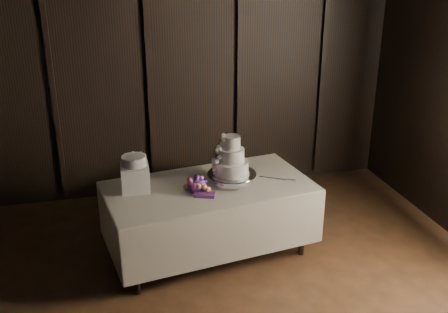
# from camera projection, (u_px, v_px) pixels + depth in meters

# --- Properties ---
(room) EXTENTS (6.08, 7.08, 3.08)m
(room) POSITION_uv_depth(u_px,v_px,m) (215.00, 209.00, 3.03)
(room) COLOR black
(room) RESTS_ON ground
(display_table) EXTENTS (2.13, 1.34, 0.76)m
(display_table) POSITION_uv_depth(u_px,v_px,m) (209.00, 217.00, 5.20)
(display_table) COLOR beige
(display_table) RESTS_ON ground
(cake_stand) EXTENTS (0.50, 0.50, 0.09)m
(cake_stand) POSITION_uv_depth(u_px,v_px,m) (232.00, 178.00, 5.14)
(cake_stand) COLOR silver
(cake_stand) RESTS_ON display_table
(wedding_cake) EXTENTS (0.36, 0.33, 0.39)m
(wedding_cake) POSITION_uv_depth(u_px,v_px,m) (229.00, 160.00, 5.04)
(wedding_cake) COLOR white
(wedding_cake) RESTS_ON cake_stand
(bouquet) EXTENTS (0.43, 0.49, 0.20)m
(bouquet) POSITION_uv_depth(u_px,v_px,m) (197.00, 185.00, 4.94)
(bouquet) COLOR #B34A5F
(bouquet) RESTS_ON display_table
(box_pedestal) EXTENTS (0.27, 0.27, 0.25)m
(box_pedestal) POSITION_uv_depth(u_px,v_px,m) (135.00, 177.00, 4.95)
(box_pedestal) COLOR white
(box_pedestal) RESTS_ON display_table
(small_cake) EXTENTS (0.30, 0.30, 0.09)m
(small_cake) POSITION_uv_depth(u_px,v_px,m) (134.00, 161.00, 4.89)
(small_cake) COLOR white
(small_cake) RESTS_ON box_pedestal
(cake_knife) EXTENTS (0.33, 0.21, 0.01)m
(cake_knife) POSITION_uv_depth(u_px,v_px,m) (273.00, 178.00, 5.23)
(cake_knife) COLOR silver
(cake_knife) RESTS_ON display_table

